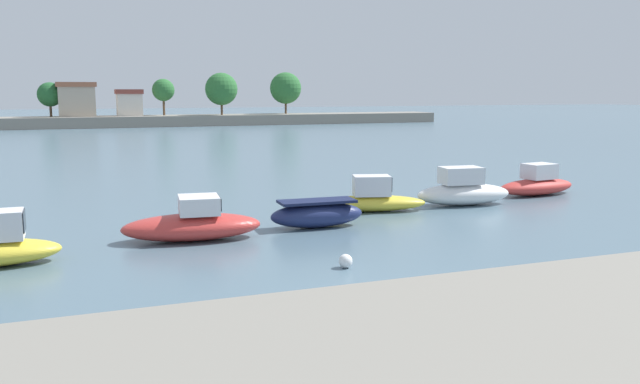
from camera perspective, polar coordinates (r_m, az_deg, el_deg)
ground_plane at (r=16.69m, az=7.30°, el=-10.27°), size 400.00×400.00×0.00m
seawall_embankment at (r=11.37m, az=23.64°, el=-14.42°), size 89.94×5.00×2.19m
moored_boat_1 at (r=24.44m, az=-11.04°, el=-2.76°), size 5.25×2.49×1.63m
moored_boat_2 at (r=26.22m, az=-0.27°, el=-1.94°), size 3.90×1.54×1.11m
moored_boat_3 at (r=29.82m, az=4.46°, el=-0.62°), size 5.30×2.82×1.64m
moored_boat_4 at (r=32.08m, az=12.40°, el=0.10°), size 4.90×2.31×1.84m
moored_boat_5 at (r=36.30m, az=18.45°, el=0.67°), size 4.98×2.28×1.65m
mooring_buoy_0 at (r=20.35m, az=2.25°, el=-6.05°), size 0.43×0.43×0.43m
distant_shoreline at (r=104.82m, az=-17.55°, el=6.78°), size 105.01×7.36×8.53m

